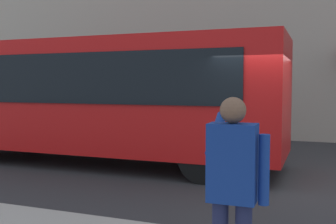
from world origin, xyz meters
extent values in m
plane|color=#2B2B2D|center=(0.00, 0.00, 0.00)|extent=(60.00, 60.00, 0.00)
cube|color=red|center=(4.45, -0.48, 1.70)|extent=(9.00, 2.50, 2.60)
cube|color=black|center=(4.45, 0.78, 2.10)|extent=(7.60, 0.06, 1.10)
cylinder|color=black|center=(7.45, -1.58, 0.50)|extent=(1.00, 0.28, 1.00)
cylinder|color=black|center=(1.45, -1.58, 0.50)|extent=(1.00, 0.28, 1.00)
cylinder|color=black|center=(1.45, 0.62, 0.50)|extent=(1.00, 0.28, 1.00)
cube|color=navy|center=(-0.01, 4.93, 1.30)|extent=(0.40, 0.24, 0.66)
sphere|color=brown|center=(-0.01, 4.93, 1.74)|extent=(0.22, 0.22, 0.22)
cylinder|color=navy|center=(-0.27, 4.93, 1.26)|extent=(0.09, 0.09, 0.58)
cylinder|color=navy|center=(0.17, 4.77, 1.52)|extent=(0.09, 0.48, 0.37)
cube|color=black|center=(0.09, 4.63, 1.72)|extent=(0.07, 0.01, 0.14)
camera|label=1|loc=(-0.68, 8.22, 1.95)|focal=42.91mm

